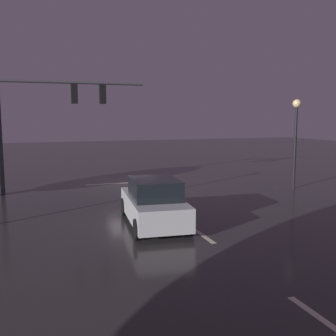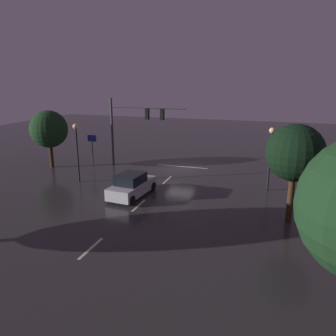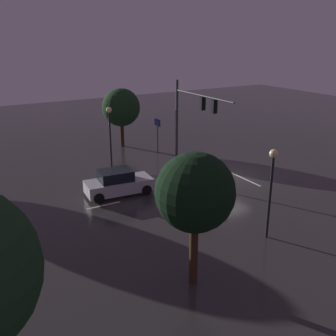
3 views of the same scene
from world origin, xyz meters
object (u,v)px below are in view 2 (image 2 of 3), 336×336
object	(u,v)px
car_approaching	(132,186)
street_lamp_right_kerb	(77,141)
tree_right_far	(49,129)
route_sign	(92,143)
tree_left_near	(295,153)
street_lamp_left_kerb	(271,147)
traffic_signal_assembly	(135,121)

from	to	relation	value
car_approaching	street_lamp_right_kerb	size ratio (longest dim) A/B	0.94
tree_right_far	route_sign	bearing A→B (deg)	-149.64
car_approaching	street_lamp_right_kerb	xyz separation A→B (m)	(5.53, -1.82, 2.56)
tree_right_far	tree_left_near	bearing A→B (deg)	163.73
street_lamp_right_kerb	route_sign	xyz separation A→B (m)	(1.76, -5.16, -1.21)
street_lamp_left_kerb	route_sign	distance (m)	16.72
tree_left_near	tree_right_far	distance (m)	22.01
tree_left_near	route_sign	bearing A→B (deg)	-24.49
route_sign	car_approaching	bearing A→B (deg)	136.26
street_lamp_right_kerb	tree_left_near	xyz separation A→B (m)	(-16.05, 2.95, 0.77)
traffic_signal_assembly	route_sign	size ratio (longest dim) A/B	2.48
route_sign	tree_right_far	distance (m)	4.12
car_approaching	tree_left_near	size ratio (longest dim) A/B	0.78
car_approaching	tree_right_far	bearing A→B (deg)	-25.38
traffic_signal_assembly	street_lamp_left_kerb	world-z (taller)	traffic_signal_assembly
street_lamp_right_kerb	tree_right_far	bearing A→B (deg)	-32.34
car_approaching	street_lamp_right_kerb	bearing A→B (deg)	-18.21
car_approaching	street_lamp_left_kerb	world-z (taller)	street_lamp_left_kerb
street_lamp_right_kerb	tree_left_near	size ratio (longest dim) A/B	0.83
traffic_signal_assembly	street_lamp_left_kerb	xyz separation A→B (m)	(-12.36, 3.55, -1.02)
tree_right_far	traffic_signal_assembly	bearing A→B (deg)	-158.82
tree_left_near	car_approaching	bearing A→B (deg)	-6.16
street_lamp_left_kerb	tree_right_far	world-z (taller)	tree_right_far
street_lamp_right_kerb	street_lamp_left_kerb	bearing A→B (deg)	-170.21
route_sign	tree_right_far	world-z (taller)	tree_right_far
car_approaching	route_sign	xyz separation A→B (m)	(7.29, -6.98, 1.36)
traffic_signal_assembly	street_lamp_left_kerb	distance (m)	12.90
street_lamp_left_kerb	tree_left_near	size ratio (longest dim) A/B	0.83
car_approaching	tree_right_far	size ratio (longest dim) A/B	0.83
street_lamp_right_kerb	car_approaching	bearing A→B (deg)	161.79
tree_left_near	street_lamp_right_kerb	bearing A→B (deg)	-10.43
car_approaching	street_lamp_left_kerb	distance (m)	10.48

